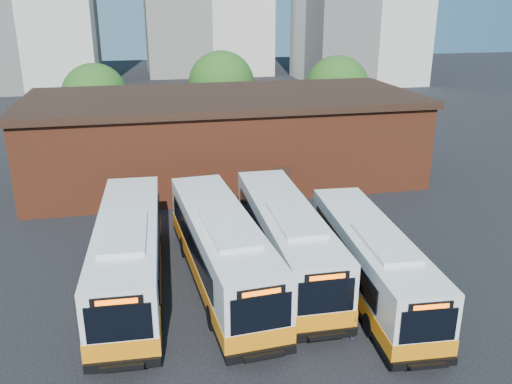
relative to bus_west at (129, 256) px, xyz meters
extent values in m
plane|color=black|center=(7.03, -3.96, -1.67)|extent=(220.00, 220.00, 0.00)
cube|color=silver|center=(0.00, 0.04, 0.24)|extent=(3.33, 13.04, 3.07)
cube|color=orange|center=(0.00, 0.04, -0.64)|extent=(3.39, 13.10, 0.75)
cube|color=black|center=(0.00, 0.04, -1.18)|extent=(3.38, 13.08, 0.27)
cube|color=black|center=(-0.29, -6.45, 0.54)|extent=(2.34, 0.17, 1.45)
cube|color=black|center=(-0.29, -6.46, 1.43)|extent=(1.83, 0.15, 0.34)
cube|color=#FF5905|center=(-0.30, -6.50, 1.43)|extent=(1.45, 0.09, 0.19)
cube|color=black|center=(-0.30, -6.51, -1.18)|extent=(2.75, 0.28, 0.34)
cube|color=black|center=(-0.31, -6.76, -1.08)|extent=(1.58, 0.48, 0.06)
cube|color=black|center=(-0.32, -6.96, -1.00)|extent=(1.56, 0.11, 0.19)
cube|color=black|center=(-1.38, 0.53, 0.54)|extent=(0.51, 10.08, 1.13)
cube|color=black|center=(1.42, 0.41, 0.54)|extent=(0.51, 10.08, 1.13)
cube|color=silver|center=(-0.07, -1.58, 1.89)|extent=(2.07, 4.60, 0.24)
cylinder|color=black|center=(-1.41, -3.56, -1.13)|extent=(0.39, 1.09, 1.08)
cylinder|color=black|center=(1.08, -3.68, -1.13)|extent=(0.39, 1.09, 1.08)
cylinder|color=black|center=(-1.08, 3.54, -1.13)|extent=(0.39, 1.09, 1.08)
cylinder|color=black|center=(1.40, 3.43, -1.13)|extent=(0.39, 1.09, 1.08)
cube|color=silver|center=(4.28, -0.43, 0.24)|extent=(3.70, 13.06, 3.06)
cube|color=orange|center=(4.28, -0.43, -0.65)|extent=(3.76, 13.12, 0.75)
cube|color=black|center=(4.28, -0.43, -1.18)|extent=(3.74, 13.11, 0.27)
cube|color=black|center=(4.76, -6.89, 0.53)|extent=(2.33, 0.24, 1.45)
cube|color=black|center=(4.76, -6.90, 1.43)|extent=(1.83, 0.20, 0.34)
cube|color=#FF5905|center=(4.77, -6.94, 1.43)|extent=(1.45, 0.13, 0.19)
cube|color=black|center=(4.77, -6.95, -1.18)|extent=(2.74, 0.36, 0.34)
cube|color=black|center=(4.79, -7.20, -1.08)|extent=(1.58, 0.52, 0.06)
cube|color=black|center=(4.80, -7.39, -1.00)|extent=(1.56, 0.16, 0.19)
cube|color=black|center=(2.85, -0.11, 0.53)|extent=(0.81, 10.03, 1.13)
cube|color=black|center=(5.64, 0.10, 0.53)|extent=(0.81, 10.03, 1.13)
cube|color=silver|center=(4.40, -2.04, 1.88)|extent=(2.20, 4.64, 0.24)
cylinder|color=black|center=(3.31, -4.16, -1.13)|extent=(0.42, 1.10, 1.07)
cylinder|color=black|center=(5.79, -3.98, -1.13)|extent=(0.42, 1.10, 1.07)
cylinder|color=black|center=(2.78, 2.91, -1.13)|extent=(0.42, 1.10, 1.07)
cylinder|color=black|center=(5.26, 3.09, -1.13)|extent=(0.42, 1.10, 1.07)
cube|color=silver|center=(7.61, 0.16, 0.20)|extent=(2.91, 12.67, 3.00)
cube|color=orange|center=(7.61, 0.16, -0.67)|extent=(2.96, 12.72, 0.74)
cube|color=black|center=(7.61, 0.16, -1.19)|extent=(2.95, 12.71, 0.26)
cube|color=black|center=(7.49, -6.18, 0.49)|extent=(2.28, 0.10, 1.42)
cube|color=black|center=(7.49, -6.19, 1.36)|extent=(1.79, 0.10, 0.34)
cube|color=#FF5905|center=(7.49, -6.23, 1.36)|extent=(1.42, 0.05, 0.19)
cube|color=black|center=(7.49, -6.24, -1.19)|extent=(2.68, 0.20, 0.34)
cube|color=black|center=(7.49, -6.49, -1.09)|extent=(1.53, 0.43, 0.06)
cube|color=black|center=(7.49, -6.68, -1.02)|extent=(1.53, 0.07, 0.19)
cube|color=black|center=(6.25, 0.61, 0.49)|extent=(0.23, 9.84, 1.10)
cube|color=black|center=(8.98, 0.56, 0.49)|extent=(0.23, 9.84, 1.10)
cube|color=silver|center=(7.58, -1.42, 1.80)|extent=(1.90, 4.45, 0.23)
cylinder|color=black|center=(6.33, -3.39, -1.14)|extent=(0.36, 1.06, 1.05)
cylinder|color=black|center=(8.76, -3.44, -1.14)|extent=(0.36, 1.06, 1.05)
cylinder|color=black|center=(6.45, 3.55, -1.14)|extent=(0.36, 1.06, 1.05)
cylinder|color=black|center=(8.88, 3.50, -1.14)|extent=(0.36, 1.06, 1.05)
cube|color=silver|center=(10.87, -2.74, 0.07)|extent=(3.27, 11.91, 2.80)
cube|color=orange|center=(10.87, -2.74, -0.74)|extent=(3.32, 11.96, 0.69)
cube|color=black|center=(10.87, -2.74, -1.23)|extent=(3.31, 11.95, 0.25)
cube|color=black|center=(10.48, -8.64, 0.34)|extent=(2.13, 0.20, 1.32)
cube|color=black|center=(10.48, -8.65, 1.16)|extent=(1.67, 0.17, 0.31)
cube|color=#FF5905|center=(10.48, -8.69, 1.16)|extent=(1.32, 0.11, 0.18)
cube|color=black|center=(10.48, -8.70, -1.23)|extent=(2.51, 0.30, 0.31)
cube|color=black|center=(10.46, -8.93, -1.13)|extent=(1.44, 0.47, 0.06)
cube|color=black|center=(10.45, -9.10, -1.06)|extent=(1.42, 0.13, 0.18)
cube|color=black|center=(9.62, -2.26, 0.34)|extent=(0.65, 9.17, 1.03)
cube|color=black|center=(12.17, -2.43, 0.34)|extent=(0.65, 9.17, 1.03)
cube|color=silver|center=(10.77, -4.21, 1.57)|extent=(1.97, 4.22, 0.22)
cylinder|color=black|center=(9.52, -5.99, -1.18)|extent=(0.38, 1.00, 0.98)
cylinder|color=black|center=(11.78, -6.14, -1.18)|extent=(0.38, 1.00, 0.98)
cylinder|color=black|center=(9.94, 0.47, -1.18)|extent=(0.38, 1.00, 0.98)
cylinder|color=black|center=(12.21, 0.32, -1.18)|extent=(0.38, 1.00, 0.98)
imported|color=#111A32|center=(8.78, -5.89, -0.72)|extent=(0.60, 0.78, 1.89)
cube|color=maroon|center=(7.03, 16.04, 1.33)|extent=(28.00, 12.00, 6.00)
cube|color=black|center=(7.03, 16.04, 4.48)|extent=(28.60, 12.60, 0.50)
cube|color=black|center=(10.03, 10.01, -0.47)|extent=(1.20, 0.08, 2.40)
cylinder|color=#382314|center=(-2.97, 28.04, -0.32)|extent=(0.36, 0.36, 2.70)
sphere|color=#1B4C15|center=(-2.97, 28.04, 2.98)|extent=(6.00, 6.00, 6.00)
cylinder|color=#382314|center=(9.03, 30.04, -0.19)|extent=(0.36, 0.36, 2.95)
sphere|color=#1B4C15|center=(9.03, 30.04, 3.42)|extent=(6.56, 6.56, 6.56)
cylinder|color=#382314|center=(20.03, 27.04, -0.26)|extent=(0.36, 0.36, 2.81)
sphere|color=#1B4C15|center=(20.03, 27.04, 3.17)|extent=(6.24, 6.24, 6.24)
camera|label=1|loc=(0.98, -23.53, 11.30)|focal=38.00mm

